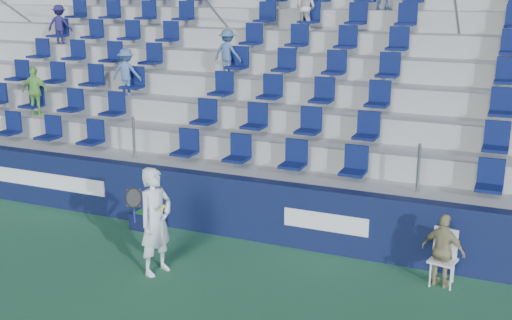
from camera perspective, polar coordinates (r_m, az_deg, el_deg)
The scene contains 7 objects.
ground at distance 10.13m, azimuth -7.61°, elevation -13.07°, with size 70.00×70.00×0.00m, color #2C6742.
sponsor_wall at distance 12.44m, azimuth -0.19°, elevation -4.41°, with size 24.00×0.32×1.20m.
grandstand at distance 16.72m, azimuth 6.89°, elevation 5.98°, with size 24.00×8.17×6.63m.
tennis_player at distance 11.02m, azimuth -8.91°, elevation -5.38°, with size 0.70×0.77×1.87m.
line_judge_chair at distance 11.12m, azimuth 16.38°, elevation -7.92°, with size 0.48×0.49×0.93m.
line_judge at distance 10.95m, azimuth 16.31°, elevation -7.75°, with size 0.73×0.30×1.24m, color tan.
ball_bin at distance 13.24m, azimuth -9.60°, elevation -5.27°, with size 0.64×0.43×0.35m.
Camera 1 is at (4.74, -7.57, 4.77)m, focal length 45.00 mm.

